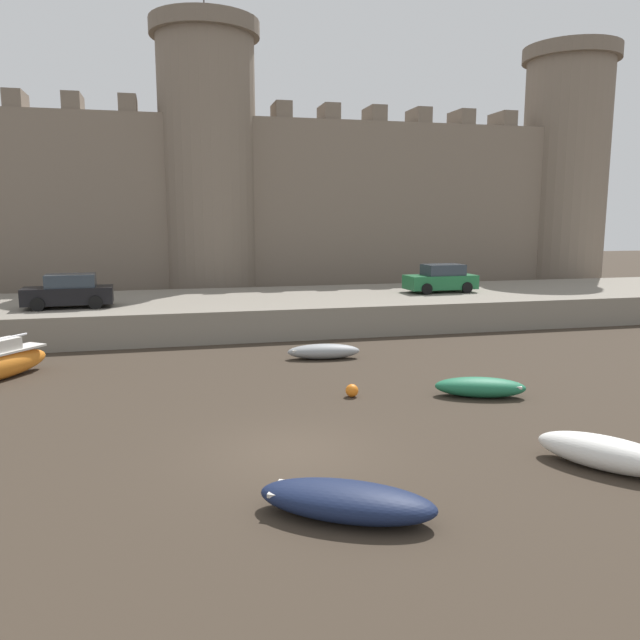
# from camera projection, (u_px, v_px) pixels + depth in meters

# --- Properties ---
(ground_plane) EXTENTS (160.00, 160.00, 0.00)m
(ground_plane) POSITION_uv_depth(u_px,v_px,m) (292.00, 452.00, 15.72)
(ground_plane) COLOR #382D23
(quay_road) EXTENTS (66.15, 10.00, 1.53)m
(quay_road) POSITION_uv_depth(u_px,v_px,m) (225.00, 312.00, 33.74)
(quay_road) COLOR gray
(quay_road) RESTS_ON ground
(castle) EXTENTS (61.26, 7.11, 21.35)m
(castle) POSITION_uv_depth(u_px,v_px,m) (209.00, 186.00, 41.91)
(castle) COLOR #7A6B5B
(castle) RESTS_ON ground
(rowboat_foreground_centre) EXTENTS (3.12, 1.98, 0.65)m
(rowboat_foreground_centre) POSITION_uv_depth(u_px,v_px,m) (480.00, 387.00, 20.48)
(rowboat_foreground_centre) COLOR #1E6B47
(rowboat_foreground_centre) RESTS_ON ground
(rowboat_near_channel_left) EXTENTS (3.78, 2.93, 0.68)m
(rowboat_near_channel_left) POSITION_uv_depth(u_px,v_px,m) (346.00, 500.00, 12.23)
(rowboat_near_channel_left) COLOR #141E3D
(rowboat_near_channel_left) RESTS_ON ground
(rowboat_midflat_left) EXTENTS (3.12, 1.31, 0.63)m
(rowboat_midflat_left) POSITION_uv_depth(u_px,v_px,m) (324.00, 351.00, 26.00)
(rowboat_midflat_left) COLOR gray
(rowboat_midflat_left) RESTS_ON ground
(rowboat_near_channel_right) EXTENTS (2.82, 3.24, 0.78)m
(rowboat_near_channel_right) POSITION_uv_depth(u_px,v_px,m) (607.00, 453.00, 14.57)
(rowboat_near_channel_right) COLOR silver
(rowboat_near_channel_right) RESTS_ON ground
(mooring_buoy_near_shore) EXTENTS (0.43, 0.43, 0.43)m
(mooring_buoy_near_shore) POSITION_uv_depth(u_px,v_px,m) (352.00, 391.00, 20.50)
(mooring_buoy_near_shore) COLOR orange
(mooring_buoy_near_shore) RESTS_ON ground
(car_quay_east) EXTENTS (4.18, 2.03, 1.62)m
(car_quay_east) POSITION_uv_depth(u_px,v_px,m) (441.00, 279.00, 36.20)
(car_quay_east) COLOR #1E6638
(car_quay_east) RESTS_ON quay_road
(car_quay_west) EXTENTS (4.18, 2.03, 1.62)m
(car_quay_west) POSITION_uv_depth(u_px,v_px,m) (69.00, 292.00, 29.97)
(car_quay_west) COLOR black
(car_quay_west) RESTS_ON quay_road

